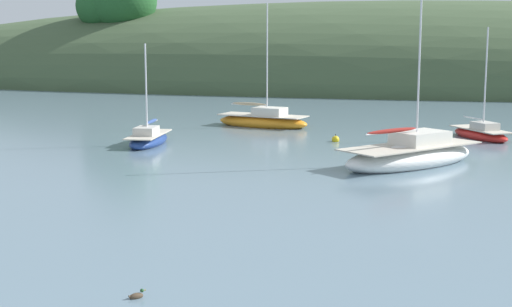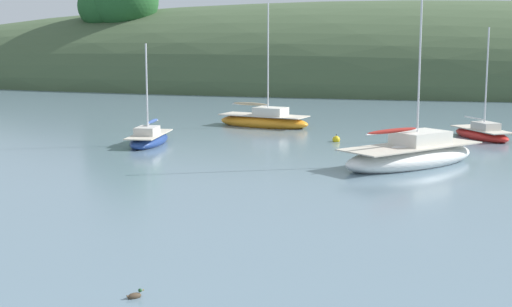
% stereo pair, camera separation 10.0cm
% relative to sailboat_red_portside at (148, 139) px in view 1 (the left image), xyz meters
% --- Properties ---
extents(far_shoreline_hill, '(150.00, 36.00, 23.77)m').
position_rel_sailboat_red_portside_xyz_m(far_shoreline_hill, '(8.42, 50.52, -0.22)').
color(far_shoreline_hill, '#425638').
rests_on(far_shoreline_hill, ground).
extents(sailboat_red_portside, '(2.22, 5.10, 5.78)m').
position_rel_sailboat_red_portside_xyz_m(sailboat_red_portside, '(0.00, 0.00, 0.00)').
color(sailboat_red_portside, navy).
rests_on(sailboat_red_portside, ground).
extents(sailboat_grey_yawl, '(3.91, 4.87, 6.68)m').
position_rel_sailboat_red_portside_xyz_m(sailboat_grey_yawl, '(18.13, 7.10, -0.01)').
color(sailboat_grey_yawl, red).
rests_on(sailboat_grey_yawl, ground).
extents(sailboat_cream_ketch, '(6.78, 3.61, 8.36)m').
position_rel_sailboat_red_portside_xyz_m(sailboat_cream_ketch, '(4.27, 9.62, 0.07)').
color(sailboat_cream_ketch, orange).
rests_on(sailboat_cream_ketch, ground).
extents(sailboat_yellow_far, '(7.15, 7.86, 9.53)m').
position_rel_sailboat_red_portside_xyz_m(sailboat_yellow_far, '(14.52, -3.15, 0.14)').
color(sailboat_yellow_far, white).
rests_on(sailboat_yellow_far, ground).
extents(mooring_buoy_inner, '(0.44, 0.44, 0.54)m').
position_rel_sailboat_red_portside_xyz_m(mooring_buoy_inner, '(9.97, 3.74, -0.20)').
color(mooring_buoy_inner, yellow).
rests_on(mooring_buoy_inner, ground).
extents(duck_straggler, '(0.37, 0.37, 0.24)m').
position_rel_sailboat_red_portside_xyz_m(duck_straggler, '(9.10, -22.80, -0.27)').
color(duck_straggler, '#473828').
rests_on(duck_straggler, ground).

